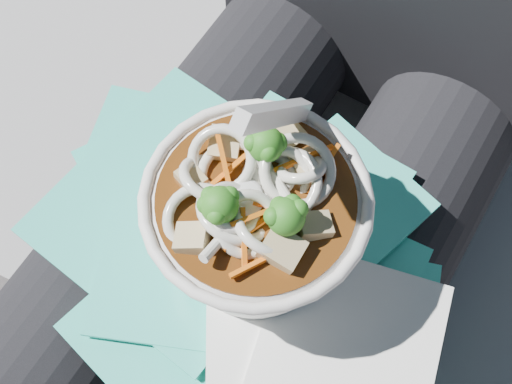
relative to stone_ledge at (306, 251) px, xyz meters
The scene contains 7 objects.
ground 0.27m from the stone_ledge, 90.00° to the right, with size 20.00×20.00×0.00m, color slate.
stone_ledge is the anchor object (origin of this frame).
lap 0.34m from the stone_ledge, 90.00° to the right, with size 0.34×0.48×0.15m.
person_body 0.33m from the stone_ledge, 90.00° to the right, with size 0.34×0.94×1.00m.
plastic_bag 0.43m from the stone_ledge, 90.38° to the right, with size 0.39×0.31×0.02m.
napkins 0.47m from the stone_ledge, 64.36° to the right, with size 0.20×0.21×0.01m.
udon_bowl 0.49m from the stone_ledge, 83.59° to the right, with size 0.18×0.18×0.20m.
Camera 1 is at (0.13, -0.20, 1.16)m, focal length 50.00 mm.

